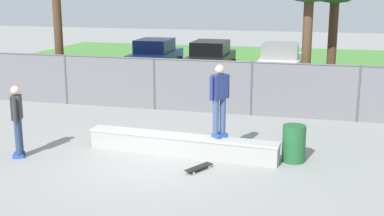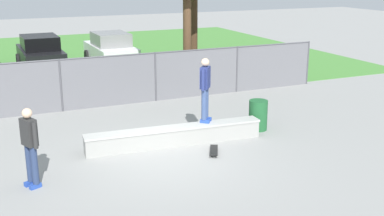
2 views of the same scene
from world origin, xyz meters
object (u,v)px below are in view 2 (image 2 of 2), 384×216
Objects in this scene: skateboarder at (205,87)px; car_white at (111,49)px; skateboard at (214,150)px; bystander at (30,144)px; concrete_ledge at (175,136)px; trash_bin at (258,115)px; car_black at (40,52)px.

car_white is at bearing 88.01° from skateboarder.
bystander is (-4.59, -0.19, 0.94)m from skateboard.
concrete_ledge is 12.17m from car_white.
concrete_ledge is 2.75× the size of bystander.
concrete_ledge is 2.80m from trash_bin.
car_white is at bearing 87.11° from skateboard.
car_white is (1.36, 12.08, 0.57)m from concrete_ledge.
car_white is at bearing -4.17° from car_black.
car_black reaches higher than skateboard.
concrete_ledge is 1.59m from skateboarder.
skateboard is 13.62m from car_black.
skateboard is 4.69m from bystander.
skateboarder is at bearing -76.33° from car_black.
trash_bin is (2.08, 1.22, 0.38)m from skateboard.
concrete_ledge is at bearing 125.29° from skateboard.
skateboarder reaches higher than bystander.
car_black reaches higher than concrete_ledge.
car_black is 4.64× the size of trash_bin.
car_black is (-2.98, 12.23, -0.69)m from skateboarder.
bystander is at bearing -163.01° from concrete_ledge.
skateboarder is 2.13m from trash_bin.
bystander is at bearing -168.08° from trash_bin.
skateboard is 2.44m from trash_bin.
car_black is at bearing 111.68° from trash_bin.
skateboard is 13.11m from car_white.
concrete_ledge is at bearing -96.45° from car_white.
car_black is 13.03m from trash_bin.
bystander is (-4.84, -1.28, -0.52)m from skateboarder.
car_black is 13.64m from bystander.
trash_bin is (6.68, 1.41, -0.55)m from bystander.
skateboard is at bearing -54.71° from concrete_ledge.
concrete_ledge is 1.18× the size of car_black.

